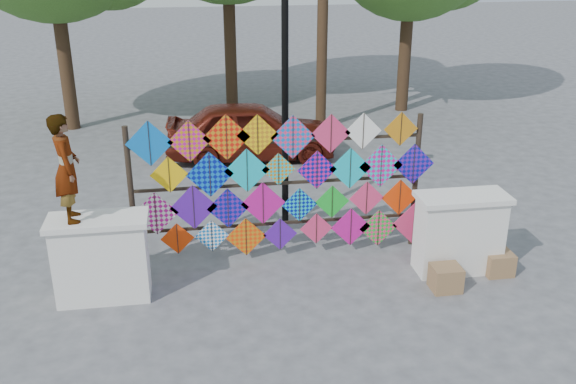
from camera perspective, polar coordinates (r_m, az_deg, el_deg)
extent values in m
plane|color=gray|center=(10.07, -0.21, -7.51)|extent=(80.00, 80.00, 0.00)
cube|color=white|center=(9.61, -16.22, -5.92)|extent=(1.30, 0.55, 1.20)
cube|color=white|center=(9.34, -16.63, -2.44)|extent=(1.40, 0.65, 0.08)
cube|color=white|center=(10.33, 14.96, -3.75)|extent=(1.30, 0.55, 1.20)
cube|color=white|center=(10.08, 15.32, -0.47)|extent=(1.40, 0.65, 0.08)
cylinder|color=black|center=(10.24, -13.74, -0.49)|extent=(0.09, 0.09, 2.30)
cylinder|color=black|center=(10.82, 11.25, 0.96)|extent=(0.09, 0.09, 2.30)
cube|color=black|center=(10.52, -0.87, -2.78)|extent=(4.60, 0.04, 0.04)
cube|color=black|center=(10.25, -0.90, 0.78)|extent=(4.60, 0.04, 0.04)
cube|color=black|center=(10.01, -0.92, 4.51)|extent=(4.60, 0.04, 0.04)
cube|color=blue|center=(9.86, -12.22, 4.23)|extent=(0.72, 0.01, 0.72)
cube|color=black|center=(9.85, -12.23, 4.21)|extent=(0.01, 0.01, 0.70)
cube|color=#C61287|center=(9.84, -8.77, 4.47)|extent=(0.66, 0.01, 0.66)
cube|color=black|center=(9.83, -8.77, 4.45)|extent=(0.01, 0.01, 0.65)
cube|color=red|center=(9.85, -5.49, 4.86)|extent=(0.73, 0.01, 0.73)
cube|color=black|center=(9.83, -5.49, 4.84)|extent=(0.01, 0.01, 0.72)
cube|color=orange|center=(9.88, -2.72, 5.09)|extent=(0.65, 0.01, 0.65)
cube|color=black|center=(9.87, -2.71, 5.07)|extent=(0.01, 0.01, 0.64)
cube|color=blue|center=(9.97, 0.44, 4.91)|extent=(0.71, 0.01, 0.71)
cube|color=black|center=(9.96, 0.45, 4.89)|extent=(0.01, 0.01, 0.70)
cube|color=#E33166|center=(10.07, 3.84, 5.20)|extent=(0.64, 0.01, 0.64)
cube|color=black|center=(10.06, 3.85, 5.18)|extent=(0.01, 0.01, 0.63)
cube|color=white|center=(10.19, 6.70, 5.39)|extent=(0.59, 0.01, 0.59)
cube|color=black|center=(10.18, 6.72, 5.37)|extent=(0.01, 0.01, 0.58)
cube|color=orange|center=(10.37, 10.00, 5.53)|extent=(0.56, 0.01, 0.56)
cube|color=black|center=(10.36, 10.02, 5.51)|extent=(0.01, 0.01, 0.55)
cube|color=yellow|center=(9.97, -10.52, 1.52)|extent=(0.59, 0.01, 0.59)
cube|color=black|center=(9.96, -10.52, 1.49)|extent=(0.01, 0.01, 0.57)
cube|color=#061399|center=(9.98, -6.97, 1.55)|extent=(0.74, 0.01, 0.74)
cube|color=black|center=(9.97, -6.96, 1.53)|extent=(0.01, 0.01, 0.73)
cube|color=#0DC1D4|center=(10.00, -3.66, 1.92)|extent=(0.72, 0.01, 0.72)
cube|color=black|center=(9.99, -3.66, 1.90)|extent=(0.01, 0.01, 0.70)
cube|color=orange|center=(10.06, -0.84, 2.04)|extent=(0.54, 0.01, 0.54)
cube|color=black|center=(10.05, -0.83, 2.01)|extent=(0.01, 0.01, 0.53)
cube|color=#061399|center=(10.17, 2.60, 1.97)|extent=(0.64, 0.01, 0.64)
cube|color=black|center=(10.16, 2.61, 1.95)|extent=(0.01, 0.01, 0.63)
cube|color=#0DC1D4|center=(10.29, 5.55, 2.11)|extent=(0.69, 0.01, 0.69)
cube|color=black|center=(10.28, 5.57, 2.08)|extent=(0.01, 0.01, 0.68)
cube|color=#0DC1D4|center=(10.42, 8.27, 2.31)|extent=(0.73, 0.01, 0.73)
cube|color=black|center=(10.41, 8.29, 2.29)|extent=(0.01, 0.01, 0.72)
cube|color=#061399|center=(10.59, 11.10, 2.45)|extent=(0.69, 0.01, 0.69)
cube|color=black|center=(10.58, 11.12, 2.43)|extent=(0.01, 0.01, 0.68)
cube|color=#C61287|center=(10.18, -11.67, -1.88)|extent=(0.71, 0.01, 0.71)
cube|color=black|center=(10.17, -11.67, -1.91)|extent=(0.01, 0.01, 0.70)
cube|color=#5116A7|center=(10.13, -8.39, -1.35)|extent=(0.75, 0.01, 0.75)
cube|color=black|center=(10.12, -8.39, -1.38)|extent=(0.01, 0.01, 0.73)
cube|color=#5116A7|center=(10.16, -5.36, -1.43)|extent=(0.67, 0.01, 0.67)
cube|color=black|center=(10.15, -5.35, -1.46)|extent=(0.01, 0.01, 0.66)
cube|color=#C61287|center=(10.19, -2.23, -1.01)|extent=(0.72, 0.01, 0.72)
cube|color=black|center=(10.18, -2.23, -1.03)|extent=(0.01, 0.01, 0.70)
cube|color=#061399|center=(10.29, 1.03, -1.14)|extent=(0.58, 0.01, 0.58)
cube|color=black|center=(10.28, 1.04, -1.16)|extent=(0.01, 0.01, 0.57)
cube|color=green|center=(10.39, 3.94, -0.87)|extent=(0.56, 0.01, 0.56)
cube|color=black|center=(10.37, 3.96, -0.89)|extent=(0.01, 0.01, 0.55)
cube|color=#E33166|center=(10.51, 7.00, -0.55)|extent=(0.58, 0.01, 0.58)
cube|color=black|center=(10.50, 7.01, -0.57)|extent=(0.01, 0.01, 0.57)
cube|color=#F93A07|center=(10.68, 9.90, -0.46)|extent=(0.62, 0.01, 0.62)
cube|color=black|center=(10.67, 9.92, -0.49)|extent=(0.01, 0.01, 0.61)
cube|color=#F93A07|center=(10.31, -9.80, -4.10)|extent=(0.53, 0.01, 0.53)
cube|color=black|center=(10.30, -9.80, -4.13)|extent=(0.01, 0.01, 0.52)
cube|color=blue|center=(10.30, -6.79, -3.90)|extent=(0.54, 0.01, 0.54)
cube|color=black|center=(10.29, -6.79, -3.93)|extent=(0.01, 0.01, 0.53)
cube|color=#F93A07|center=(10.36, -3.75, -4.00)|extent=(0.66, 0.01, 0.66)
cube|color=black|center=(10.35, -3.74, -4.03)|extent=(0.01, 0.01, 0.65)
cube|color=#5116A7|center=(10.41, -0.71, -3.77)|extent=(0.56, 0.01, 0.56)
cube|color=black|center=(10.40, -0.70, -3.79)|extent=(0.01, 0.01, 0.55)
cube|color=#E33166|center=(10.48, 2.53, -3.27)|extent=(0.54, 0.01, 0.54)
cube|color=black|center=(10.47, 2.55, -3.30)|extent=(0.01, 0.01, 0.53)
cube|color=#C61287|center=(10.61, 5.60, -3.11)|extent=(0.67, 0.01, 0.67)
cube|color=black|center=(10.59, 5.61, -3.14)|extent=(0.01, 0.01, 0.65)
cube|color=green|center=(10.75, 8.02, -3.17)|extent=(0.65, 0.01, 0.65)
cube|color=black|center=(10.74, 8.04, -3.20)|extent=(0.01, 0.01, 0.64)
cube|color=#E33166|center=(10.92, 11.10, -2.74)|extent=(0.74, 0.01, 0.74)
cube|color=black|center=(10.91, 11.12, -2.77)|extent=(0.01, 0.01, 0.73)
cylinder|color=#40291B|center=(18.20, -19.24, 11.21)|extent=(0.36, 0.36, 3.85)
cylinder|color=#40291B|center=(19.92, -5.18, 13.56)|extent=(0.36, 0.36, 4.12)
cylinder|color=#40291B|center=(19.49, 10.36, 12.29)|extent=(0.36, 0.36, 3.58)
cylinder|color=#40291B|center=(17.17, 3.08, 14.58)|extent=(0.28, 0.28, 5.50)
imported|color=#99999E|center=(9.11, -19.10, 2.01)|extent=(0.46, 0.61, 1.51)
imported|color=#5F1A10|center=(15.09, -3.27, 5.49)|extent=(4.04, 1.77, 1.36)
cylinder|color=black|center=(11.16, -0.26, 7.15)|extent=(0.12, 0.12, 4.20)
cube|color=#8D6244|center=(9.92, 13.84, -7.43)|extent=(0.43, 0.38, 0.38)
cube|color=#8D6244|center=(10.59, 18.14, -6.01)|extent=(0.43, 0.40, 0.36)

